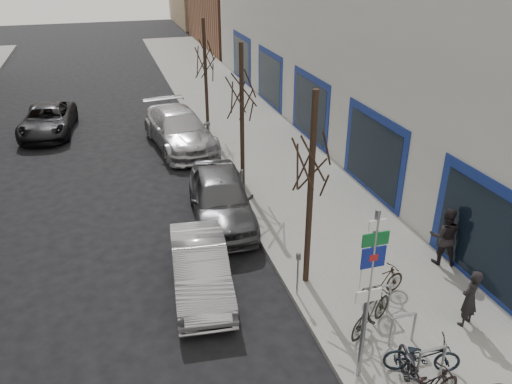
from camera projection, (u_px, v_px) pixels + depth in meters
sidewalk_east at (289, 179)px, 19.89m from camera, size 5.00×70.00×0.15m
commercial_building at (476, 19)px, 26.09m from camera, size 20.00×32.00×10.00m
highway_sign_pole at (369, 289)px, 9.70m from camera, size 0.55×0.10×4.20m
bike_rack at (403, 326)px, 11.39m from camera, size 0.66×2.26×0.83m
tree_near at (313, 146)px, 12.03m from camera, size 1.80×1.80×5.50m
tree_mid at (242, 83)px, 17.61m from camera, size 1.80×1.80×5.50m
tree_far at (205, 50)px, 23.18m from camera, size 1.80×1.80×5.50m
meter_front at (298, 270)px, 12.90m from camera, size 0.10×0.08×1.27m
meter_mid at (242, 183)px, 17.62m from camera, size 0.10×0.08×1.27m
meter_back at (209, 133)px, 22.34m from camera, size 0.10×0.08×1.27m
bike_near_left at (416, 373)px, 10.04m from camera, size 1.00×1.98×1.16m
bike_mid_curb at (423, 353)px, 10.64m from camera, size 1.72×1.02×1.01m
bike_mid_inner at (371, 311)px, 11.81m from camera, size 1.73×1.32×1.04m
bike_far_inner at (382, 282)px, 12.94m from camera, size 1.57×0.79×0.92m
parked_car_front at (200, 268)px, 13.38m from camera, size 1.86×4.28×1.37m
parked_car_mid at (221, 198)px, 16.73m from camera, size 2.57×5.21×1.71m
parked_car_back at (179, 129)px, 22.95m from camera, size 3.09×6.14×1.71m
lane_car at (48, 120)px, 24.67m from camera, size 2.77×5.22×1.40m
pedestrian_near at (470, 298)px, 11.87m from camera, size 0.65×0.55×1.53m
pedestrian_far at (445, 236)px, 14.18m from camera, size 0.78×0.69×1.77m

